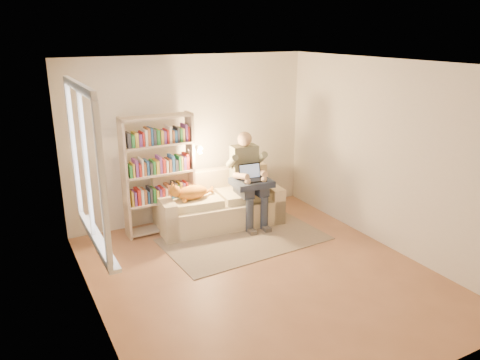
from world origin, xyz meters
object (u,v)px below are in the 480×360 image
bookshelf (159,169)px  person (248,174)px  cat (191,192)px  sofa (218,206)px  laptop (252,176)px

bookshelf → person: bearing=-15.8°
cat → bookshelf: (-0.40, 0.24, 0.36)m
person → cat: bearing=178.4°
cat → bookshelf: 0.59m
sofa → bookshelf: bearing=174.6°
sofa → person: person is taller
laptop → bookshelf: 1.41m
sofa → laptop: laptop is taller
cat → laptop: 0.97m
laptop → cat: bearing=170.1°
person → laptop: bearing=-84.4°
cat → bookshelf: bookshelf is taller
cat → laptop: bearing=-9.9°
person → cat: size_ratio=1.98×
sofa → cat: (-0.48, -0.08, 0.34)m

